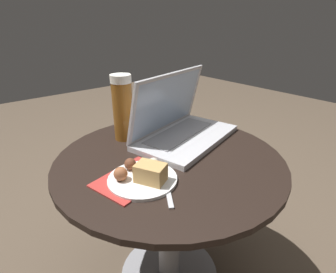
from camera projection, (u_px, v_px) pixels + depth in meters
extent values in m
cylinder|color=#9E9EA3|center=(169.00, 272.00, 1.02)|extent=(0.37, 0.37, 0.01)
cylinder|color=#9E9EA3|center=(169.00, 222.00, 0.92)|extent=(0.08, 0.08, 0.49)
cylinder|color=black|center=(170.00, 159.00, 0.82)|extent=(0.70, 0.70, 0.02)
cube|color=#B7332D|center=(132.00, 178.00, 0.70)|extent=(0.22, 0.18, 0.00)
cube|color=silver|center=(187.00, 137.00, 0.92)|extent=(0.42, 0.30, 0.02)
cube|color=gray|center=(179.00, 133.00, 0.93)|extent=(0.31, 0.17, 0.00)
cube|color=silver|center=(168.00, 102.00, 0.92)|extent=(0.38, 0.15, 0.21)
cube|color=silver|center=(168.00, 102.00, 0.92)|extent=(0.35, 0.13, 0.19)
cylinder|color=brown|center=(123.00, 112.00, 0.90)|extent=(0.07, 0.07, 0.20)
cylinder|color=white|center=(121.00, 79.00, 0.85)|extent=(0.07, 0.07, 0.03)
cylinder|color=white|center=(143.00, 179.00, 0.69)|extent=(0.18, 0.18, 0.01)
cube|color=tan|center=(151.00, 173.00, 0.66)|extent=(0.08, 0.09, 0.05)
sphere|color=beige|center=(153.00, 163.00, 0.73)|extent=(0.03, 0.03, 0.03)
sphere|color=brown|center=(130.00, 164.00, 0.72)|extent=(0.03, 0.03, 0.03)
sphere|color=#9E5B38|center=(121.00, 174.00, 0.67)|extent=(0.04, 0.04, 0.04)
cube|color=silver|center=(168.00, 192.00, 0.64)|extent=(0.08, 0.11, 0.00)
cube|color=silver|center=(164.00, 173.00, 0.72)|extent=(0.05, 0.06, 0.00)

